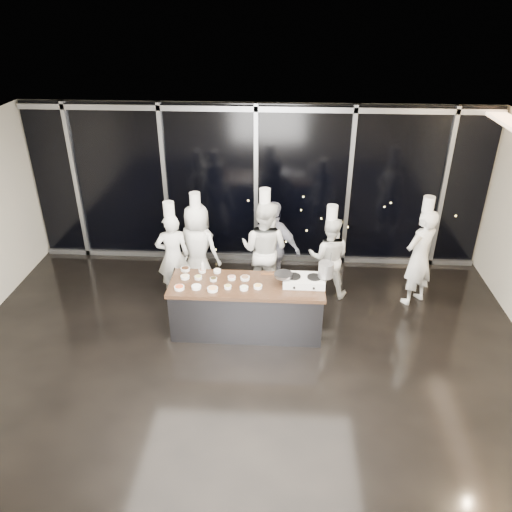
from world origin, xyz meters
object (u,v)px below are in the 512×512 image
(demo_counter, at_px, (247,307))
(guest, at_px, (274,248))
(chef_left, at_px, (198,248))
(chef_side, at_px, (419,256))
(chef_center, at_px, (264,249))
(chef_right, at_px, (329,257))
(stove, at_px, (304,280))
(frying_pan, at_px, (283,275))
(chef_far_left, at_px, (173,255))
(stock_pot, at_px, (326,270))

(demo_counter, height_order, guest, guest)
(chef_left, bearing_deg, chef_side, -160.16)
(chef_center, distance_m, chef_right, 1.17)
(stove, bearing_deg, frying_pan, -176.78)
(chef_right, xyz_separation_m, chef_side, (1.55, -0.16, 0.14))
(chef_far_left, distance_m, chef_side, 4.33)
(demo_counter, bearing_deg, chef_right, 41.30)
(demo_counter, relative_size, chef_right, 1.39)
(demo_counter, distance_m, stock_pot, 1.43)
(stock_pot, distance_m, chef_far_left, 2.82)
(chef_right, relative_size, chef_side, 0.87)
(stove, relative_size, chef_center, 0.32)
(stove, distance_m, chef_left, 2.24)
(demo_counter, bearing_deg, stove, 3.36)
(frying_pan, distance_m, chef_side, 2.58)
(frying_pan, relative_size, chef_side, 0.25)
(demo_counter, height_order, chef_right, chef_right)
(frying_pan, bearing_deg, chef_left, 142.27)
(demo_counter, height_order, chef_center, chef_center)
(frying_pan, height_order, chef_side, chef_side)
(chef_left, bearing_deg, stove, 170.19)
(chef_far_left, distance_m, chef_left, 0.49)
(chef_far_left, xyz_separation_m, guest, (1.79, 0.29, 0.05))
(stove, xyz_separation_m, chef_center, (-0.67, 1.10, -0.04))
(chef_far_left, distance_m, chef_right, 2.79)
(demo_counter, distance_m, chef_center, 1.27)
(demo_counter, xyz_separation_m, frying_pan, (0.57, 0.04, 0.61))
(chef_side, bearing_deg, demo_counter, -16.90)
(frying_pan, relative_size, chef_far_left, 0.27)
(chef_far_left, height_order, guest, chef_far_left)
(stove, xyz_separation_m, frying_pan, (-0.33, -0.02, 0.10))
(demo_counter, relative_size, frying_pan, 4.91)
(chef_right, bearing_deg, chef_center, 10.32)
(chef_left, bearing_deg, frying_pan, 164.57)
(chef_right, bearing_deg, chef_side, -178.72)
(stove, relative_size, chef_side, 0.32)
(demo_counter, xyz_separation_m, chef_right, (1.39, 1.22, 0.33))
(chef_right, bearing_deg, guest, 2.67)
(frying_pan, xyz_separation_m, chef_far_left, (-1.96, 0.97, -0.23))
(chef_right, bearing_deg, stove, 74.54)
(demo_counter, xyz_separation_m, stock_pot, (1.24, 0.07, 0.71))
(chef_center, xyz_separation_m, guest, (0.16, 0.14, -0.04))
(stove, bearing_deg, chef_center, 121.86)
(chef_side, bearing_deg, stove, -10.42)
(chef_far_left, xyz_separation_m, chef_side, (4.33, 0.06, 0.08))
(frying_pan, height_order, chef_right, chef_right)
(frying_pan, height_order, guest, guest)
(frying_pan, bearing_deg, stock_pot, 3.08)
(chef_far_left, bearing_deg, chef_right, 169.66)
(chef_center, height_order, chef_right, chef_center)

